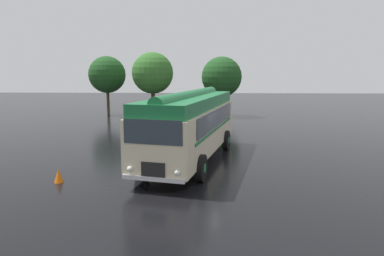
# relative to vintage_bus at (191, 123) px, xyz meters

# --- Properties ---
(ground_plane) EXTENTS (120.00, 120.00, 0.00)m
(ground_plane) POSITION_rel_vintage_bus_xyz_m (0.13, -0.93, -1.89)
(ground_plane) COLOR black
(vintage_bus) EXTENTS (4.65, 10.38, 3.49)m
(vintage_bus) POSITION_rel_vintage_bus_xyz_m (0.00, 0.00, 0.00)
(vintage_bus) COLOR beige
(vintage_bus) RESTS_ON ground
(car_near_left) EXTENTS (2.08, 4.26, 1.66)m
(car_near_left) POSITION_rel_vintage_bus_xyz_m (-2.95, 10.45, -1.05)
(car_near_left) COLOR silver
(car_near_left) RESTS_ON ground
(car_mid_left) EXTENTS (2.37, 4.39, 1.66)m
(car_mid_left) POSITION_rel_vintage_bus_xyz_m (-0.13, 10.56, -1.05)
(car_mid_left) COLOR #4C5156
(car_mid_left) RESTS_ON ground
(tree_far_left) EXTENTS (3.79, 3.79, 6.06)m
(tree_far_left) POSITION_rel_vintage_bus_xyz_m (-9.46, 18.79, 2.33)
(tree_far_left) COLOR #4C3823
(tree_far_left) RESTS_ON ground
(tree_left_of_centre) EXTENTS (4.07, 4.07, 6.37)m
(tree_left_of_centre) POSITION_rel_vintage_bus_xyz_m (-4.65, 17.24, 2.41)
(tree_left_of_centre) COLOR #4C3823
(tree_left_of_centre) RESTS_ON ground
(tree_centre) EXTENTS (4.01, 4.01, 5.96)m
(tree_centre) POSITION_rel_vintage_bus_xyz_m (2.24, 17.97, 2.05)
(tree_centre) COLOR #4C3823
(tree_centre) RESTS_ON ground
(traffic_cone) EXTENTS (0.36, 0.36, 0.55)m
(traffic_cone) POSITION_rel_vintage_bus_xyz_m (-5.09, -3.71, -1.62)
(traffic_cone) COLOR orange
(traffic_cone) RESTS_ON ground
(puddle_patch) EXTENTS (2.07, 2.07, 0.01)m
(puddle_patch) POSITION_rel_vintage_bus_xyz_m (-0.80, -3.75, -1.89)
(puddle_patch) COLOR black
(puddle_patch) RESTS_ON ground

